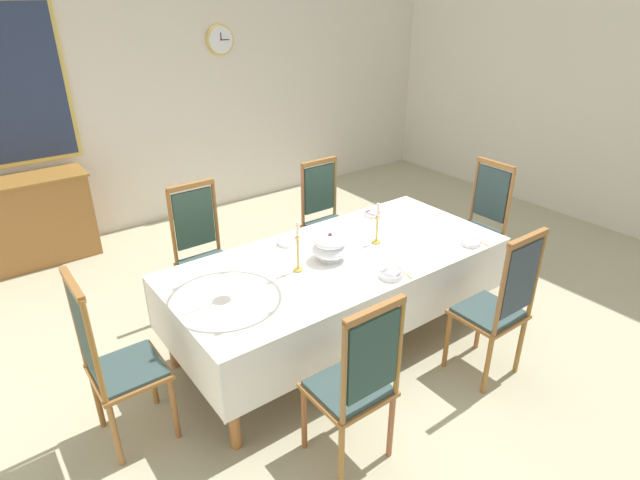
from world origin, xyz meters
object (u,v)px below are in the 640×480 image
(candlestick_east, at_px, (377,227))
(chair_north_b, at_px, (327,217))
(chair_south_b, at_px, (499,305))
(spoon_primary, at_px, (477,240))
(soup_tureen, at_px, (330,247))
(bowl_far_right, at_px, (287,241))
(bowl_near_right, at_px, (392,274))
(bowl_far_left, at_px, (373,214))
(chair_north_a, at_px, (204,252))
(chair_south_a, at_px, (356,382))
(spoon_secondary, at_px, (401,270))
(mounted_clock, at_px, (220,40))
(dining_table, at_px, (339,264))
(chair_head_west, at_px, (114,361))
(sideboard, at_px, (17,224))
(candlestick_west, at_px, (298,251))
(bowl_near_left, at_px, (471,243))
(chair_head_east, at_px, (480,222))

(candlestick_east, bearing_deg, chair_north_b, 75.19)
(chair_south_b, height_order, spoon_primary, chair_south_b)
(soup_tureen, height_order, bowl_far_right, soup_tureen)
(soup_tureen, relative_size, bowl_near_right, 1.56)
(bowl_far_left, bearing_deg, bowl_near_right, -125.05)
(chair_north_a, distance_m, bowl_near_right, 1.65)
(chair_south_a, distance_m, chair_north_a, 1.97)
(chair_south_b, bearing_deg, bowl_far_left, 86.59)
(chair_north_b, bearing_deg, chair_north_a, -0.12)
(spoon_secondary, relative_size, mounted_clock, 0.53)
(chair_south_a, relative_size, soup_tureen, 4.32)
(candlestick_east, distance_m, spoon_primary, 0.83)
(dining_table, distance_m, chair_south_a, 1.19)
(chair_south_b, distance_m, soup_tureen, 1.25)
(bowl_near_right, bearing_deg, chair_north_b, 69.61)
(spoon_primary, bearing_deg, chair_head_west, -179.86)
(soup_tureen, bearing_deg, bowl_far_right, 105.65)
(soup_tureen, height_order, mounted_clock, mounted_clock)
(bowl_far_left, height_order, sideboard, sideboard)
(chair_head_west, distance_m, spoon_primary, 2.80)
(bowl_near_right, bearing_deg, bowl_far_right, 108.94)
(bowl_far_left, bearing_deg, dining_table, -149.54)
(bowl_far_left, bearing_deg, soup_tureen, -152.37)
(candlestick_west, bearing_deg, bowl_far_right, 66.63)
(chair_south_a, distance_m, bowl_near_left, 1.70)
(candlestick_west, bearing_deg, bowl_near_left, -19.77)
(bowl_far_right, bearing_deg, chair_south_b, -58.96)
(bowl_near_right, distance_m, bowl_far_right, 0.92)
(bowl_far_right, xyz_separation_m, mounted_clock, (0.93, 2.78, 1.25))
(chair_south_b, distance_m, bowl_far_right, 1.63)
(dining_table, distance_m, chair_south_b, 1.18)
(dining_table, bearing_deg, chair_north_b, 57.19)
(dining_table, bearing_deg, bowl_far_right, 116.65)
(chair_south_a, height_order, mounted_clock, mounted_clock)
(chair_head_east, bearing_deg, sideboard, 49.95)
(soup_tureen, distance_m, spoon_primary, 1.23)
(mounted_clock, bearing_deg, spoon_secondary, -98.10)
(bowl_far_right, height_order, mounted_clock, mounted_clock)
(chair_head_west, height_order, mounted_clock, mounted_clock)
(chair_south_a, bearing_deg, chair_head_west, 136.50)
(dining_table, xyz_separation_m, spoon_primary, (1.06, -0.45, 0.08))
(chair_south_b, relative_size, candlestick_east, 3.52)
(chair_north_b, height_order, chair_head_west, chair_head_west)
(bowl_near_left, bearing_deg, chair_head_east, 32.23)
(chair_head_east, relative_size, bowl_far_right, 7.56)
(candlestick_west, distance_m, sideboard, 3.29)
(bowl_far_left, bearing_deg, mounted_clock, 89.72)
(chair_north_a, bearing_deg, chair_south_b, 123.27)
(chair_head_east, height_order, candlestick_east, chair_head_east)
(dining_table, xyz_separation_m, bowl_near_right, (0.10, -0.46, 0.10))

